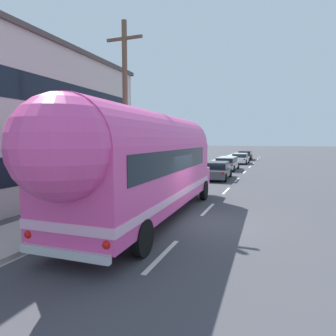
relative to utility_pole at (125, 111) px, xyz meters
The scene contains 9 objects.
ground_plane 6.19m from the utility_pole, 24.62° to the right, with size 300.00×300.00×0.00m, color #424247.
lane_markings 12.16m from the utility_pole, 82.47° to the left, with size 3.61×80.00×0.01m.
sidewalk_slab 9.31m from the utility_pole, 95.57° to the left, with size 2.51×90.00×0.15m, color #ADA89E.
utility_pole is the anchor object (origin of this frame).
painted_bus 4.04m from the utility_pole, 49.83° to the right, with size 2.81×12.32×4.12m.
car_lead 11.46m from the utility_pole, 77.39° to the left, with size 2.02×4.79×1.37m.
car_second 18.31m from the utility_pole, 83.46° to the left, with size 1.94×4.83×1.37m.
car_third 27.11m from the utility_pole, 84.99° to the left, with size 2.09×4.64×1.37m.
car_fourth 34.90m from the utility_pole, 86.38° to the left, with size 2.06×4.83×1.37m.
Camera 1 is at (2.75, -10.49, 3.06)m, focal length 31.21 mm.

